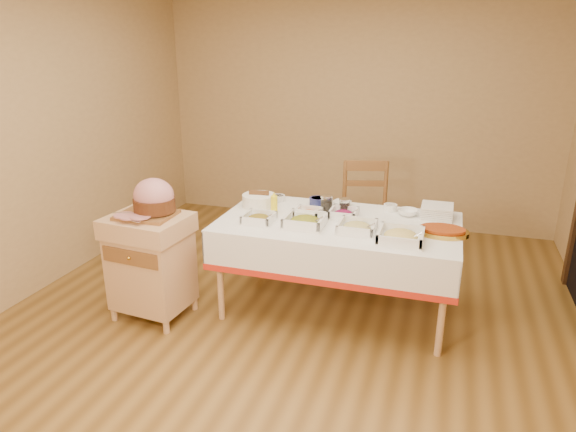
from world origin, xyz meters
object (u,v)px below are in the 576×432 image
Objects in this scene: bread_basket at (259,200)px; plate_stack at (437,211)px; preserve_jar_left at (327,204)px; mustard_bottle at (274,203)px; brass_platter at (443,231)px; dining_table at (338,241)px; preserve_jar_right at (345,206)px; butcher_cart at (151,260)px; dining_chair at (365,215)px; ham_on_board at (153,200)px.

bread_basket reaches higher than plate_stack.
preserve_jar_left is 0.43m from mustard_bottle.
dining_table is at bearing 176.56° from brass_platter.
dining_table is 0.30m from preserve_jar_right.
mustard_bottle reaches higher than bread_basket.
dining_chair reaches higher than butcher_cart.
preserve_jar_left reaches higher than dining_table.
preserve_jar_left is at bearing 5.73° from bread_basket.
preserve_jar_left is at bearing -107.47° from dining_chair.
mustard_bottle is (0.77, 0.54, -0.11)m from ham_on_board.
mustard_bottle is 0.62× the size of bread_basket.
dining_table is 0.59m from mustard_bottle.
preserve_jar_left is 0.46× the size of bread_basket.
butcher_cart is 1.58m from preserve_jar_right.
plate_stack reaches higher than dining_table.
dining_chair reaches higher than brass_platter.
brass_platter is (1.48, -0.22, -0.03)m from bread_basket.
ham_on_board is 0.94m from mustard_bottle.
preserve_jar_right is at bearing 28.22° from ham_on_board.
preserve_jar_right reaches higher than plate_stack.
ham_on_board is 1.56× the size of bread_basket.
dining_table is 0.79m from brass_platter.
brass_platter is (0.06, -0.36, -0.03)m from plate_stack.
dining_table is 4.91× the size of brass_platter.
dining_table is 7.63× the size of plate_stack.
brass_platter is at bearing -53.79° from dining_chair.
mustard_bottle is 1.32m from brass_platter.
dining_chair is 7.79× the size of preserve_jar_left.
mustard_bottle is 0.46× the size of brass_platter.
butcher_cart is at bearing -157.90° from plate_stack.
brass_platter is at bearing -8.24° from bread_basket.
mustard_bottle reaches higher than preserve_jar_left.
dining_table is 0.35m from preserve_jar_left.
bread_basket is at bearing -176.31° from preserve_jar_right.
dining_chair is 5.85× the size of mustard_bottle.
plate_stack is at bearing 12.01° from mustard_bottle.
dining_chair is (1.42, 1.44, 0.05)m from butcher_cart.
preserve_jar_left is 0.87m from plate_stack.
butcher_cart is 6.40× the size of preserve_jar_left.
dining_chair reaches higher than dining_table.
preserve_jar_right is 0.72m from plate_stack.
ham_on_board is at bearing -167.99° from brass_platter.
dining_chair is at bearing 54.92° from mustard_bottle.
preserve_jar_left is (1.20, 0.75, 0.35)m from butcher_cart.
ham_on_board is (0.04, 0.03, 0.48)m from butcher_cart.
preserve_jar_left is at bearing 176.10° from preserve_jar_right.
ham_on_board is 2.13m from brass_platter.
plate_stack is 0.37m from brass_platter.
ham_on_board is 1.37m from preserve_jar_left.
ham_on_board reaches higher than bread_basket.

